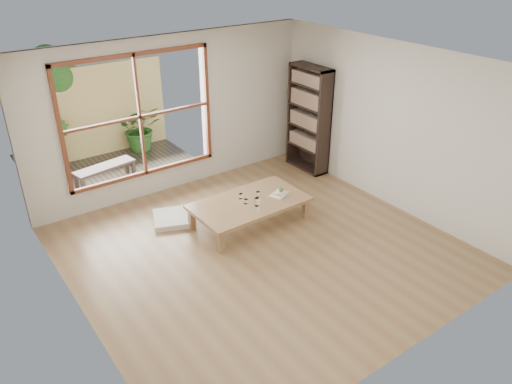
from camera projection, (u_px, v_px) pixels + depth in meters
ground at (260, 248)px, 7.09m from camera, size 5.00×5.00×0.00m
low_table at (249, 204)px, 7.54m from camera, size 1.74×0.99×0.38m
floor_cushion at (173, 218)px, 7.74m from camera, size 0.77×0.77×0.09m
bookshelf at (309, 119)px, 9.06m from camera, size 0.31×0.87×1.93m
glass_tall at (257, 202)px, 7.38m from camera, size 0.07×0.07×0.13m
glass_mid at (258, 194)px, 7.63m from camera, size 0.06×0.06×0.09m
glass_short at (241, 196)px, 7.59m from camera, size 0.06×0.06×0.08m
glass_small at (246, 201)px, 7.44m from camera, size 0.06×0.06×0.07m
food_tray at (279, 193)px, 7.71m from camera, size 0.33×0.29×0.09m
deck at (122, 172)px, 9.34m from camera, size 2.80×2.00×0.05m
garden_bench at (105, 169)px, 8.72m from camera, size 1.11×0.50×0.34m
bamboo_fence at (96, 112)px, 9.64m from camera, size 2.80×0.06×1.80m
shrub_right at (140, 128)px, 10.04m from camera, size 0.93×0.84×0.93m
shrub_left at (55, 146)px, 9.05m from camera, size 0.72×0.66×1.04m
garden_tree at (49, 77)px, 9.17m from camera, size 1.04×0.85×2.22m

